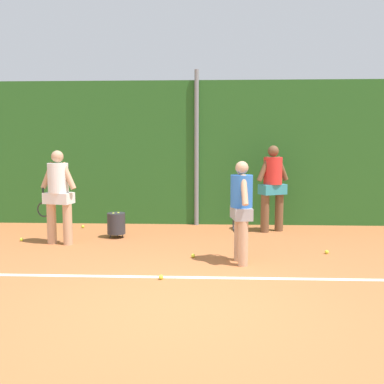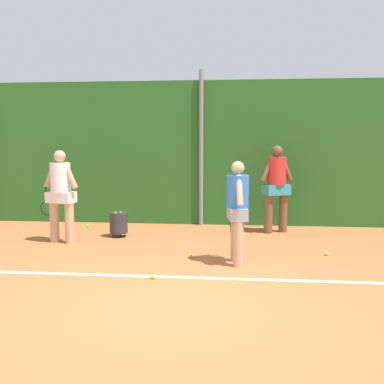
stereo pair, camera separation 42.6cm
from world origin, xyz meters
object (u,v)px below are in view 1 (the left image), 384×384
Objects in this scene: tennis_ball_1 at (21,240)px; tennis_ball_3 at (83,227)px; tennis_ball_4 at (193,256)px; tennis_ball_2 at (161,277)px; tennis_ball_8 at (327,252)px; player_backcourt_far at (273,184)px; player_midcourt at (58,192)px; ball_hopper at (116,223)px; player_foreground_near at (241,207)px.

tennis_ball_1 and tennis_ball_3 have the same top height.
tennis_ball_2 is at bearing -108.25° from tennis_ball_4.
tennis_ball_2 is at bearing -59.26° from tennis_ball_3.
tennis_ball_3 is 1.00× the size of tennis_ball_4.
tennis_ball_8 is (4.86, -2.09, 0.00)m from tennis_ball_3.
tennis_ball_1 is 1.00× the size of tennis_ball_2.
player_backcourt_far is 5.21m from tennis_ball_1.
player_midcourt is 26.64× the size of tennis_ball_3.
tennis_ball_1 is 1.59m from tennis_ball_3.
player_backcourt_far is at bearing 13.41° from ball_hopper.
tennis_ball_1 is at bearing -166.86° from ball_hopper.
player_midcourt reaches higher than tennis_ball_3.
player_foreground_near reaches higher than tennis_ball_2.
player_midcourt is 4.37m from player_backcourt_far.
ball_hopper is at bearing -133.57° from player_midcourt.
tennis_ball_2 is (-1.99, -3.46, -1.00)m from player_backcourt_far.
player_foreground_near reaches higher than tennis_ball_4.
tennis_ball_1 is 3.76m from tennis_ball_2.
player_backcourt_far is at bearing 110.05° from tennis_ball_8.
player_backcourt_far reaches higher than player_foreground_near.
ball_hopper is (0.94, 0.61, -0.69)m from player_midcourt.
tennis_ball_8 is at bearing -95.73° from player_backcourt_far.
player_foreground_near is 4.46m from tennis_ball_1.
player_backcourt_far is 27.86× the size of tennis_ball_3.
ball_hopper is at bearing 114.16° from tennis_ball_2.
player_foreground_near is 4.41m from tennis_ball_3.
player_midcourt reaches higher than tennis_ball_8.
tennis_ball_3 is (-2.17, 3.66, 0.00)m from tennis_ball_2.
player_backcourt_far reaches higher than tennis_ball_4.
player_foreground_near reaches higher than ball_hopper.
tennis_ball_4 is at bearing 174.61° from player_midcourt.
player_midcourt is 0.96× the size of player_backcourt_far.
tennis_ball_2 is 1.27m from tennis_ball_4.
tennis_ball_1 is 1.00× the size of tennis_ball_8.
tennis_ball_1 is at bearing 167.53° from player_backcourt_far.
tennis_ball_8 is at bearing 30.21° from tennis_ball_2.
player_backcourt_far is 27.86× the size of tennis_ball_2.
tennis_ball_3 is at bearing 120.74° from tennis_ball_2.
player_backcourt_far is at bearing 13.31° from tennis_ball_1.
tennis_ball_1 and tennis_ball_2 have the same top height.
tennis_ball_4 is (1.61, -1.49, -0.26)m from ball_hopper.
tennis_ball_1 is at bearing 172.72° from tennis_ball_8.
player_backcourt_far is at bearing -2.66° from tennis_ball_3.
player_foreground_near is 24.56× the size of tennis_ball_4.
player_midcourt is 3.15m from tennis_ball_2.
tennis_ball_3 is (-4.16, 0.19, -1.00)m from player_backcourt_far.
player_midcourt is at bearing 172.50° from player_backcourt_far.
tennis_ball_3 is 5.29m from tennis_ball_8.
tennis_ball_8 is at bearing -74.78° from player_foreground_near.
player_midcourt is 26.64× the size of tennis_ball_8.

